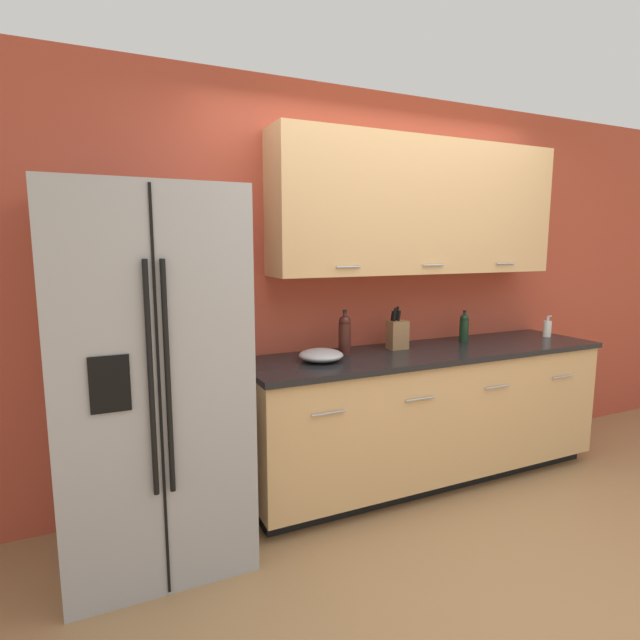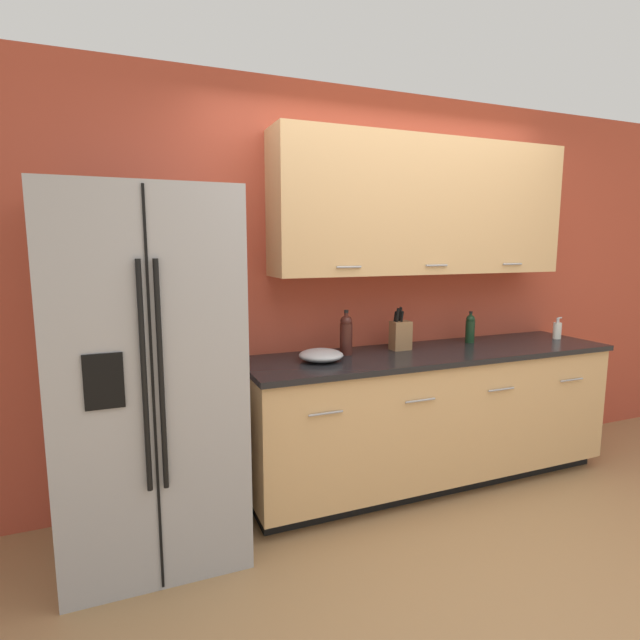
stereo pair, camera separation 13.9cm
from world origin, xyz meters
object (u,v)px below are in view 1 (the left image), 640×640
oil_bottle (464,327)px  mixing_bowl (321,355)px  knife_block (397,334)px  soap_dispenser (547,328)px  refrigerator (150,378)px  wine_bottle (345,334)px

oil_bottle → mixing_bowl: bearing=-173.6°
knife_block → soap_dispenser: size_ratio=1.78×
refrigerator → knife_block: 1.62m
refrigerator → wine_bottle: refrigerator is taller
wine_bottle → refrigerator: bearing=-171.1°
refrigerator → soap_dispenser: bearing=1.8°
oil_bottle → mixing_bowl: size_ratio=0.84×
refrigerator → wine_bottle: (1.21, 0.19, 0.11)m
refrigerator → oil_bottle: refrigerator is taller
wine_bottle → oil_bottle: bearing=1.6°
knife_block → oil_bottle: 0.59m
knife_block → oil_bottle: knife_block is taller
mixing_bowl → wine_bottle: bearing=26.5°
refrigerator → mixing_bowl: 0.99m
soap_dispenser → mixing_bowl: (-1.90, -0.01, -0.03)m
knife_block → oil_bottle: bearing=2.7°
refrigerator → soap_dispenser: 2.89m
wine_bottle → mixing_bowl: size_ratio=1.07×
mixing_bowl → soap_dispenser: bearing=0.3°
knife_block → soap_dispenser: 1.29m
refrigerator → mixing_bowl: bearing=4.7°
knife_block → wine_bottle: 0.40m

